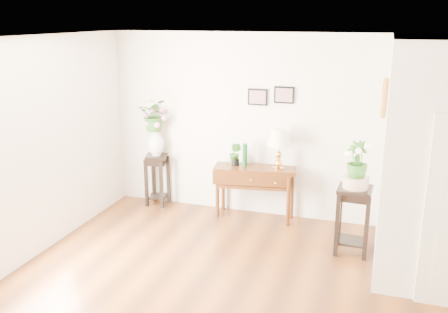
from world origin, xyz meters
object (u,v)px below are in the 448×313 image
at_px(plant_stand_b, 353,220).
at_px(table_lamp, 279,146).
at_px(console_table, 254,192).
at_px(plant_stand_a, 157,180).

bearing_deg(plant_stand_b, table_lamp, 147.32).
relative_size(console_table, table_lamp, 1.99).
relative_size(table_lamp, plant_stand_a, 0.73).
height_order(console_table, plant_stand_b, plant_stand_b).
distance_m(table_lamp, plant_stand_b, 1.55).
xyz_separation_m(console_table, plant_stand_b, (1.52, -0.74, 0.04)).
bearing_deg(console_table, plant_stand_a, 168.79).
height_order(plant_stand_a, plant_stand_b, plant_stand_b).
bearing_deg(plant_stand_a, plant_stand_b, -14.00).
xyz_separation_m(table_lamp, plant_stand_a, (-2.02, 0.05, -0.74)).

